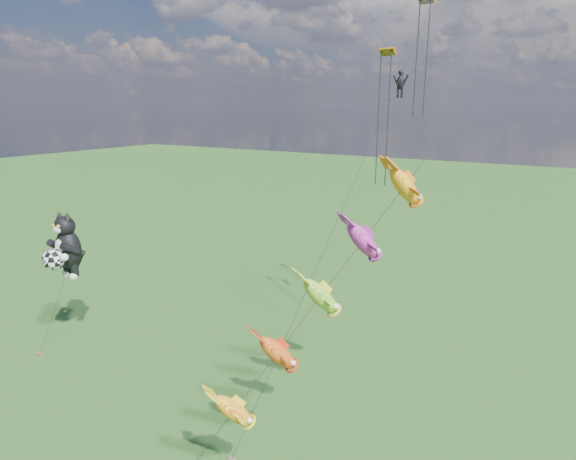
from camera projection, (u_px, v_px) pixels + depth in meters
The scene contains 4 objects.
ground at pixel (87, 368), 35.42m from camera, with size 300.00×300.00×0.00m, color #143F0F.
cat_kite_rig at pixel (64, 247), 36.83m from camera, with size 2.55×4.17×10.97m.
fish_windsock_rig at pixel (320, 297), 22.67m from camera, with size 9.44×13.02×17.86m.
parafoil_rig at pixel (398, 85), 31.31m from camera, with size 4.92×17.12×25.70m.
Camera 1 is at (29.09, -19.45, 18.84)m, focal length 30.00 mm.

